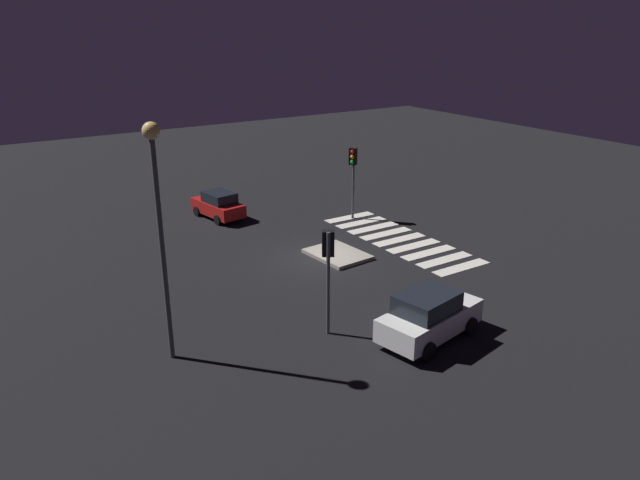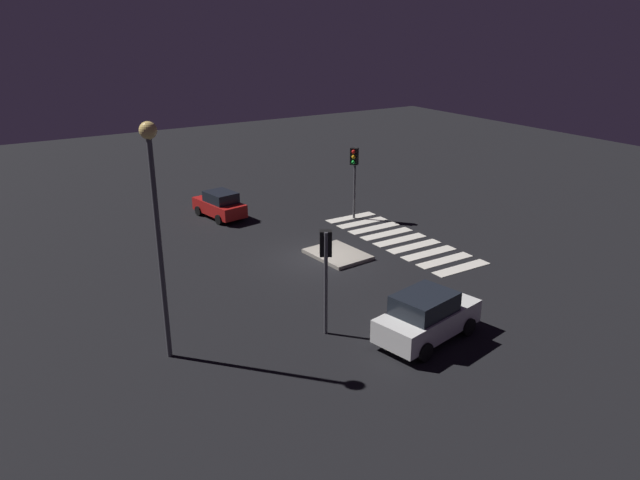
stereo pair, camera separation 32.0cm
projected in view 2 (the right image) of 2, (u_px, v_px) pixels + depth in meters
ground_plane at (320, 259)px, 30.07m from camera, size 80.00×80.00×0.00m
traffic_island at (338, 254)px, 30.41m from camera, size 3.21×2.52×0.18m
car_red at (220, 205)px, 36.05m from camera, size 3.84×2.17×1.60m
car_white at (427, 316)px, 22.30m from camera, size 2.67×4.55×1.89m
traffic_light_east at (354, 166)px, 34.88m from camera, size 0.54×0.53×4.27m
traffic_light_west at (326, 256)px, 22.09m from camera, size 0.53×0.54×4.05m
street_lamp at (155, 205)px, 19.55m from camera, size 0.56×0.56×8.25m
crosswalk_near at (400, 240)px, 32.61m from camera, size 9.90×3.20×0.02m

